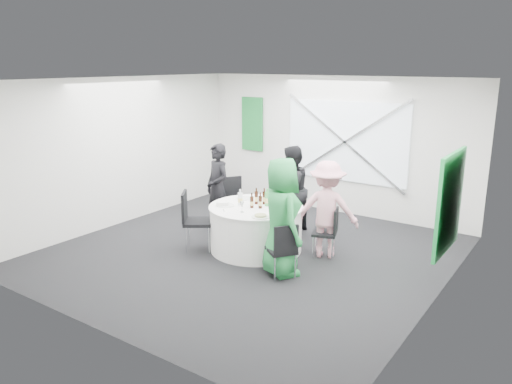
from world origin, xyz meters
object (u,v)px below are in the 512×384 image
Objects in this scene: banquet_table at (256,228)px; chair_front_left at (192,216)px; chair_back at (288,206)px; person_woman_green at (281,217)px; clear_water_bottle at (240,199)px; chair_front_right at (283,247)px; chair_back_left at (233,200)px; person_man_back at (291,190)px; green_water_bottle at (267,199)px; chair_back_right at (329,229)px; person_man_back_left at (218,188)px; person_woman_pink at (327,209)px.

banquet_table is 1.56× the size of chair_front_left.
chair_back is 1.88m from chair_front_left.
clear_water_bottle is at bearing 10.30° from person_woman_green.
chair_back is (-0.02, 1.07, 0.12)m from banquet_table.
chair_back is 2.08m from chair_front_right.
chair_back_left is 1.10m from person_man_back.
person_woman_green reaches higher than green_water_bottle.
banquet_table is 1.91× the size of chair_back_right.
person_woman_green reaches higher than banquet_table.
clear_water_bottle is at bearing -102.54° from chair_back.
chair_front_left is at bearing -52.43° from person_man_back_left.
person_woman_pink is (0.09, 1.16, 0.29)m from chair_front_right.
clear_water_bottle is (-1.11, 0.50, -0.01)m from person_woman_green.
chair_back_left is 3.71× the size of clear_water_bottle.
person_man_back_left is (-1.16, -0.62, 0.31)m from chair_back.
person_woman_pink is at bearing -97.38° from chair_front_left.
chair_back_right is 0.32m from person_woman_pink.
person_woman_pink reaches higher than clear_water_bottle.
chair_front_right is (1.01, -1.82, -0.01)m from chair_back.
chair_back is 0.53× the size of person_man_back.
clear_water_bottle is (0.92, -0.55, 0.05)m from person_man_back_left.
person_woman_pink is (1.06, -0.67, -0.02)m from person_man_back.
green_water_bottle is at bearing -81.54° from chair_back_left.
person_man_back_left is at bearing -61.15° from person_man_back.
chair_back is 0.49× the size of person_woman_green.
chair_front_right is 1.46m from clear_water_bottle.
person_woman_green is at bearing -6.08° from person_man_back_left.
person_man_back_left is 1.07m from clear_water_bottle.
chair_back_left is 0.63× the size of person_woman_pink.
person_man_back is at bearing -53.25° from person_woman_pink.
person_man_back is 1.21m from clear_water_bottle.
chair_back_left is at bearing -26.30° from person_woman_pink.
person_man_back reaches higher than clear_water_bottle.
chair_back is 1.32m from person_woman_pink.
banquet_table is 1.80× the size of chair_back.
green_water_bottle is (1.01, 0.72, 0.29)m from chair_front_left.
chair_front_left reaches higher than chair_front_right.
person_woman_green is at bearing -34.67° from banquet_table.
clear_water_bottle is (-1.34, -0.50, 0.08)m from person_woman_pink.
person_man_back_left is at bearing -18.72° from chair_front_left.
person_woman_green is (1.79, -1.20, 0.29)m from chair_back_left.
chair_back is at bearing 78.63° from clear_water_bottle.
person_woman_pink reaches higher than chair_back.
banquet_table is 1.24m from chair_front_right.
chair_back_left is at bearing 134.50° from clear_water_bottle.
person_man_back is at bearing 48.99° from person_man_back_left.
person_man_back is at bearing -115.15° from chair_front_right.
person_woman_green is 1.22m from clear_water_bottle.
chair_front_right is 1.27m from green_water_bottle.
person_woman_pink reaches higher than chair_back_left.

